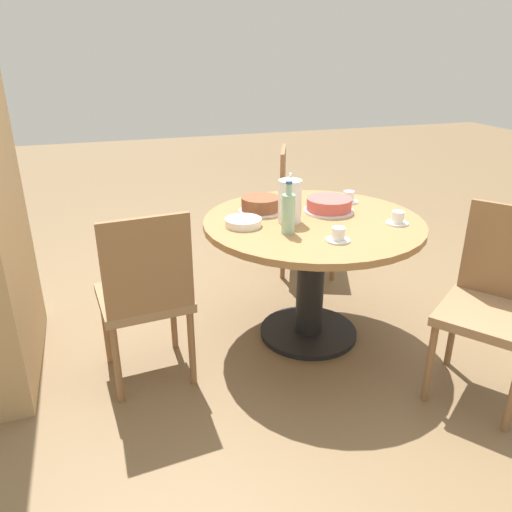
# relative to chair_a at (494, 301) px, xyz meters

# --- Properties ---
(ground_plane) EXTENTS (14.00, 14.00, 0.00)m
(ground_plane) POSITION_rel_chair_a_xyz_m (0.72, 0.60, -0.49)
(ground_plane) COLOR brown
(dining_table) EXTENTS (1.18, 1.18, 0.71)m
(dining_table) POSITION_rel_chair_a_xyz_m (0.72, 0.60, 0.05)
(dining_table) COLOR black
(dining_table) RESTS_ON ground_plane
(chair_a) EXTENTS (0.59, 0.59, 0.91)m
(chair_a) POSITION_rel_chair_a_xyz_m (0.00, 0.00, 0.00)
(chair_a) COLOR olive
(chair_a) RESTS_ON ground_plane
(chair_b) EXTENTS (0.55, 0.55, 0.91)m
(chair_b) POSITION_rel_chair_a_xyz_m (1.61, 0.29, 0.00)
(chair_b) COLOR olive
(chair_b) RESTS_ON ground_plane
(chair_c) EXTENTS (0.46, 0.46, 0.91)m
(chair_c) POSITION_rel_chair_a_xyz_m (0.57, 1.53, 0.00)
(chair_c) COLOR olive
(chair_c) RESTS_ON ground_plane
(coffee_pot) EXTENTS (0.12, 0.12, 0.26)m
(coffee_pot) POSITION_rel_chair_a_xyz_m (0.73, 0.74, 0.35)
(coffee_pot) COLOR white
(coffee_pot) RESTS_ON dining_table
(water_bottle) EXTENTS (0.07, 0.07, 0.26)m
(water_bottle) POSITION_rel_chair_a_xyz_m (0.57, 0.81, 0.33)
(water_bottle) COLOR #99C6A3
(water_bottle) RESTS_ON dining_table
(cake_main) EXTENTS (0.28, 0.28, 0.08)m
(cake_main) POSITION_rel_chair_a_xyz_m (0.82, 0.46, 0.26)
(cake_main) COLOR silver
(cake_main) RESTS_ON dining_table
(cake_second) EXTENTS (0.25, 0.25, 0.09)m
(cake_second) POSITION_rel_chair_a_xyz_m (0.94, 0.83, 0.27)
(cake_second) COLOR silver
(cake_second) RESTS_ON dining_table
(cup_a) EXTENTS (0.12, 0.12, 0.07)m
(cup_a) POSITION_rel_chair_a_xyz_m (0.40, 0.62, 0.25)
(cup_a) COLOR silver
(cup_a) RESTS_ON dining_table
(cup_b) EXTENTS (0.12, 0.12, 0.07)m
(cup_b) POSITION_rel_chair_a_xyz_m (0.95, 0.27, 0.25)
(cup_b) COLOR silver
(cup_b) RESTS_ON dining_table
(cup_c) EXTENTS (0.12, 0.12, 0.07)m
(cup_c) POSITION_rel_chair_a_xyz_m (0.52, 0.21, 0.25)
(cup_c) COLOR silver
(cup_c) RESTS_ON dining_table
(plate_stack) EXTENTS (0.19, 0.19, 0.04)m
(plate_stack) POSITION_rel_chair_a_xyz_m (0.74, 0.99, 0.25)
(plate_stack) COLOR white
(plate_stack) RESTS_ON dining_table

